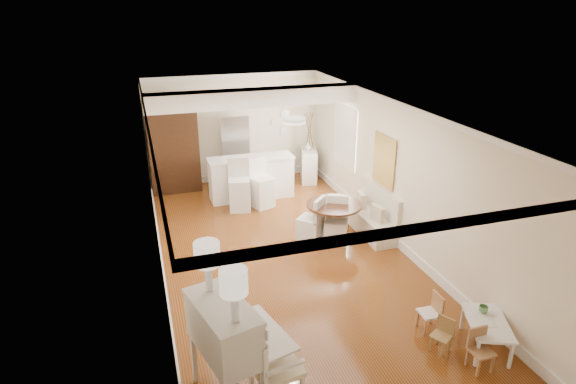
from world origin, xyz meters
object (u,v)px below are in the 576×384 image
breakfast_counter (251,178)px  kids_table (486,334)px  secretary_bureau (225,353)px  slip_chair_far (311,218)px  kids_chair_b (429,312)px  kids_chair_c (481,351)px  sideboard (309,165)px  slip_chair_near (336,220)px  bar_stool_left (239,185)px  fridge (249,150)px  bar_stool_right (262,184)px  pantry_cabinet (173,146)px  gustavian_armchair (276,366)px  kids_chair_a (441,335)px  dining_table (334,221)px

breakfast_counter → kids_table: bearing=-74.2°
secretary_bureau → slip_chair_far: 4.40m
kids_chair_b → kids_chair_c: kids_chair_b is taller
sideboard → kids_chair_b: bearing=-77.7°
slip_chair_near → bar_stool_left: bar_stool_left is taller
secretary_bureau → fridge: size_ratio=0.76×
kids_table → secretary_bureau: bearing=177.4°
kids_chair_c → bar_stool_right: size_ratio=0.52×
bar_stool_left → secretary_bureau: bearing=-94.1°
breakfast_counter → fridge: (0.20, 1.05, 0.39)m
slip_chair_far → pantry_cabinet: (-2.32, 3.58, 0.69)m
secretary_bureau → pantry_cabinet: 7.27m
gustavian_armchair → slip_chair_near: 4.28m
slip_chair_far → fridge: 3.60m
breakfast_counter → secretary_bureau: bearing=-106.2°
kids_chair_c → slip_chair_near: slip_chair_near is taller
slip_chair_far → fridge: fridge is taller
kids_chair_a → slip_chair_near: size_ratio=0.56×
breakfast_counter → dining_table: bearing=-67.6°
kids_chair_a → sideboard: sideboard is taller
breakfast_counter → bar_stool_right: 0.63m
kids_table → bar_stool_right: (-1.70, 5.72, 0.35)m
fridge → kids_table: bearing=-77.8°
kids_table → fridge: bearing=102.2°
kids_chair_b → gustavian_armchair: bearing=-74.4°
kids_chair_c → bar_stool_right: 6.21m
kids_chair_b → bar_stool_left: (-1.71, 5.12, 0.31)m
kids_chair_b → dining_table: bearing=-174.6°
bar_stool_left → gustavian_armchair: bearing=-88.2°
sideboard → dining_table: bearing=-84.9°
kids_chair_b → secretary_bureau: bearing=-80.4°
kids_chair_b → breakfast_counter: size_ratio=0.29×
kids_table → slip_chair_far: 4.02m
slip_chair_near → bar_stool_left: size_ratio=0.76×
kids_chair_c → sideboard: bearing=87.5°
kids_chair_b → kids_chair_c: (0.19, -0.92, -0.00)m
gustavian_armchair → secretary_bureau: bearing=62.2°
kids_chair_c → fridge: size_ratio=0.33×
gustavian_armchair → kids_chair_a: 2.42m
secretary_bureau → pantry_cabinet: size_ratio=0.60×
kids_chair_a → bar_stool_left: (-1.61, 5.57, 0.35)m
kids_chair_a → dining_table: (-0.10, 3.61, 0.12)m
bar_stool_left → pantry_cabinet: bearing=136.1°
kids_chair_a → dining_table: size_ratio=0.46×
bar_stool_right → pantry_cabinet: pantry_cabinet is taller
slip_chair_near → bar_stool_right: bar_stool_right is taller
fridge → kids_chair_a: bearing=-82.4°
gustavian_armchair → fridge: size_ratio=0.57×
kids_chair_a → slip_chair_far: (-0.55, 3.71, 0.21)m
kids_chair_c → bar_stool_right: bearing=102.3°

